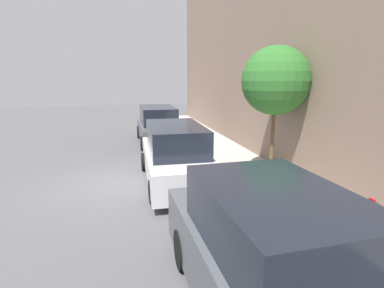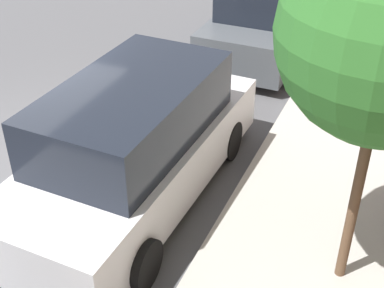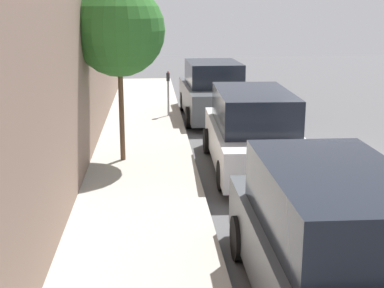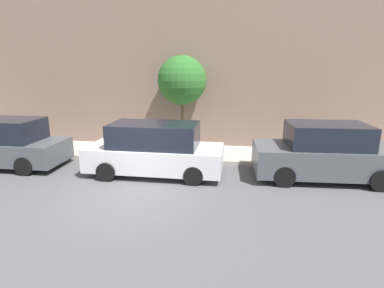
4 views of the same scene
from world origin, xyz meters
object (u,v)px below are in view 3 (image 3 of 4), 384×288
at_px(street_tree, 119,31).
at_px(parking_meter_near, 168,89).
at_px(parked_minivan_second, 253,132).
at_px(parked_suv_nearest, 213,92).
at_px(parked_minivan_third, 332,244).

bearing_deg(street_tree, parking_meter_near, -103.56).
height_order(parked_minivan_second, parking_meter_near, parked_minivan_second).
relative_size(parked_suv_nearest, parked_minivan_third, 0.99).
bearing_deg(parked_minivan_third, parked_suv_nearest, -89.60).
bearing_deg(street_tree, parked_suv_nearest, -117.62).
xyz_separation_m(parked_minivan_third, street_tree, (2.94, -6.74, 2.34)).
xyz_separation_m(parked_minivan_second, parking_meter_near, (1.81, -5.94, 0.16)).
relative_size(parked_minivan_second, street_tree, 1.18).
relative_size(parked_minivan_third, street_tree, 1.17).
height_order(parked_suv_nearest, parked_minivan_third, parked_suv_nearest).
bearing_deg(street_tree, parked_minivan_second, 170.36).
bearing_deg(parking_meter_near, street_tree, 76.44).
distance_m(parked_minivan_second, street_tree, 3.93).
height_order(parked_suv_nearest, parked_minivan_second, parked_suv_nearest).
distance_m(parked_minivan_second, parking_meter_near, 6.21).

